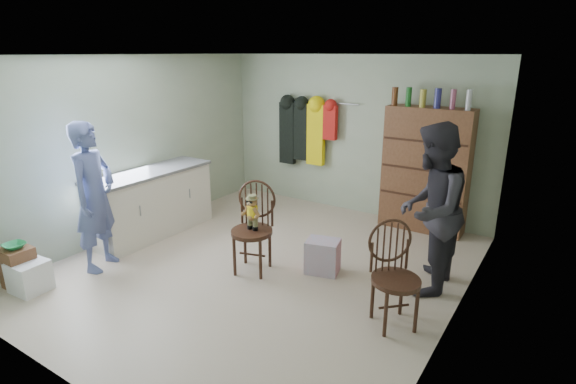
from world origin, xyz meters
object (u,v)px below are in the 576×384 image
Objects in this scene: chair_front at (253,221)px; dresser at (426,169)px; chair_far at (394,271)px; counter at (152,202)px.

dresser is (1.29, 2.41, 0.29)m from chair_front.
counter is at bearing 130.65° from chair_far.
counter is 0.90× the size of dresser.
chair_far is at bearing -21.84° from chair_front.
chair_front is 1.80m from chair_far.
counter is 3.72m from chair_far.
dresser reaches higher than chair_far.
chair_far is (1.79, -0.17, -0.07)m from chair_front.
dresser is (-0.51, 2.58, 0.36)m from chair_far.
counter is at bearing 160.19° from chair_front.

